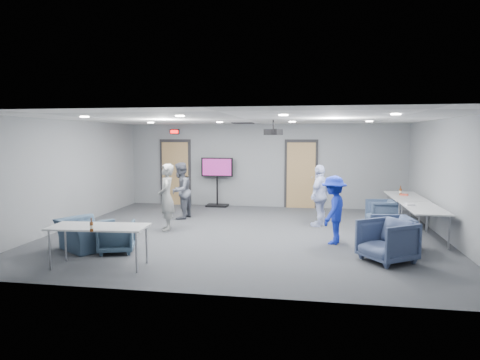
% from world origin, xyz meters
% --- Properties ---
extents(floor, '(9.00, 9.00, 0.00)m').
position_xyz_m(floor, '(0.00, 0.00, 0.00)').
color(floor, '#313338').
rests_on(floor, ground).
extents(ceiling, '(9.00, 9.00, 0.00)m').
position_xyz_m(ceiling, '(0.00, 0.00, 2.70)').
color(ceiling, white).
rests_on(ceiling, wall_back).
extents(wall_back, '(9.00, 0.02, 2.70)m').
position_xyz_m(wall_back, '(0.00, 4.00, 1.35)').
color(wall_back, slate).
rests_on(wall_back, floor).
extents(wall_front, '(9.00, 0.02, 2.70)m').
position_xyz_m(wall_front, '(0.00, -4.00, 1.35)').
color(wall_front, slate).
rests_on(wall_front, floor).
extents(wall_left, '(0.02, 8.00, 2.70)m').
position_xyz_m(wall_left, '(-4.50, 0.00, 1.35)').
color(wall_left, slate).
rests_on(wall_left, floor).
extents(wall_right, '(0.02, 8.00, 2.70)m').
position_xyz_m(wall_right, '(4.50, 0.00, 1.35)').
color(wall_right, slate).
rests_on(wall_right, floor).
extents(door_left, '(1.06, 0.17, 2.24)m').
position_xyz_m(door_left, '(-3.00, 3.95, 1.07)').
color(door_left, black).
rests_on(door_left, wall_back).
extents(door_right, '(1.06, 0.17, 2.24)m').
position_xyz_m(door_right, '(1.20, 3.95, 1.07)').
color(door_right, black).
rests_on(door_right, wall_back).
extents(exit_sign, '(0.32, 0.08, 0.16)m').
position_xyz_m(exit_sign, '(-3.00, 3.93, 2.45)').
color(exit_sign, black).
rests_on(exit_sign, wall_back).
extents(hvac_diffuser, '(0.60, 0.60, 0.03)m').
position_xyz_m(hvac_diffuser, '(-0.50, 2.80, 2.69)').
color(hvac_diffuser, black).
rests_on(hvac_diffuser, ceiling).
extents(downlights, '(6.18, 3.78, 0.02)m').
position_xyz_m(downlights, '(0.00, 0.00, 2.68)').
color(downlights, white).
rests_on(downlights, ceiling).
extents(person_a, '(0.55, 0.68, 1.63)m').
position_xyz_m(person_a, '(-1.96, 0.05, 0.81)').
color(person_a, gray).
rests_on(person_a, floor).
extents(person_b, '(0.70, 0.84, 1.58)m').
position_xyz_m(person_b, '(-2.06, 1.51, 0.79)').
color(person_b, '#4F535F').
rests_on(person_b, floor).
extents(person_c, '(0.74, 1.00, 1.58)m').
position_xyz_m(person_c, '(1.76, 1.15, 0.79)').
color(person_c, '#C2CFFA').
rests_on(person_c, floor).
extents(person_d, '(0.81, 1.07, 1.46)m').
position_xyz_m(person_d, '(2.01, -0.63, 0.73)').
color(person_d, '#1B2FB3').
rests_on(person_d, floor).
extents(chair_right_a, '(0.80, 0.78, 0.66)m').
position_xyz_m(chair_right_a, '(3.35, 1.55, 0.33)').
color(chair_right_a, '#3B4C67').
rests_on(chair_right_a, floor).
extents(chair_right_b, '(0.84, 0.82, 0.69)m').
position_xyz_m(chair_right_b, '(3.17, -0.96, 0.34)').
color(chair_right_b, '#384561').
rests_on(chair_right_b, floor).
extents(chair_right_c, '(1.16, 1.16, 0.77)m').
position_xyz_m(chair_right_c, '(2.92, -1.84, 0.39)').
color(chair_right_c, '#3A4765').
rests_on(chair_right_c, floor).
extents(chair_front_a, '(0.85, 0.86, 0.62)m').
position_xyz_m(chair_front_a, '(-2.26, -2.06, 0.31)').
color(chair_front_a, '#374C5F').
rests_on(chair_front_a, floor).
extents(chair_front_b, '(1.28, 1.25, 0.63)m').
position_xyz_m(chair_front_b, '(-2.99, -2.00, 0.32)').
color(chair_front_b, '#3C5168').
rests_on(chair_front_b, floor).
extents(table_right_a, '(0.80, 1.93, 0.73)m').
position_xyz_m(table_right_a, '(4.00, 1.92, 0.69)').
color(table_right_a, '#B5B8BA').
rests_on(table_right_a, floor).
extents(table_right_b, '(0.75, 1.79, 0.73)m').
position_xyz_m(table_right_b, '(4.00, 0.02, 0.68)').
color(table_right_b, '#B5B8BA').
rests_on(table_right_b, floor).
extents(table_front_left, '(1.74, 0.82, 0.73)m').
position_xyz_m(table_front_left, '(-2.13, -3.00, 0.68)').
color(table_front_left, '#B5B8BA').
rests_on(table_front_left, floor).
extents(bottle_front, '(0.06, 0.06, 0.23)m').
position_xyz_m(bottle_front, '(-2.03, -3.43, 0.81)').
color(bottle_front, '#562A0E').
rests_on(bottle_front, table_front_left).
extents(bottle_right, '(0.07, 0.07, 0.26)m').
position_xyz_m(bottle_right, '(3.89, 2.03, 0.82)').
color(bottle_right, '#562A0E').
rests_on(bottle_right, table_right_a).
extents(snack_box, '(0.22, 0.18, 0.04)m').
position_xyz_m(snack_box, '(3.98, 1.98, 0.75)').
color(snack_box, '#C44331').
rests_on(snack_box, table_right_a).
extents(wrapper, '(0.22, 0.17, 0.04)m').
position_xyz_m(wrapper, '(3.75, 0.25, 0.75)').
color(wrapper, silver).
rests_on(wrapper, table_right_b).
extents(tv_stand, '(1.05, 0.50, 1.61)m').
position_xyz_m(tv_stand, '(-1.51, 3.75, 0.91)').
color(tv_stand, black).
rests_on(tv_stand, floor).
extents(projector, '(0.46, 0.44, 0.36)m').
position_xyz_m(projector, '(0.60, 0.59, 2.40)').
color(projector, black).
rests_on(projector, ceiling).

